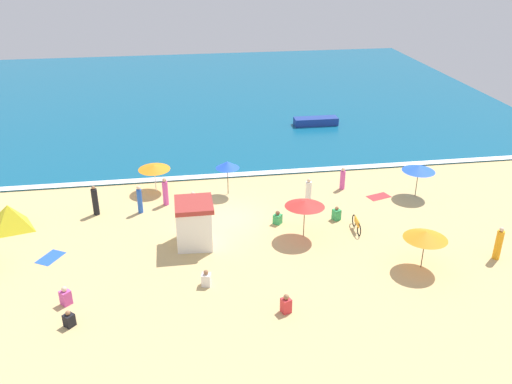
{
  "coord_description": "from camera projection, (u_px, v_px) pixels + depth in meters",
  "views": [
    {
      "loc": [
        -2.91,
        -28.58,
        15.35
      ],
      "look_at": [
        1.83,
        1.75,
        0.8
      ],
      "focal_mm": 38.02,
      "sensor_mm": 36.0,
      "label": 1
    }
  ],
  "objects": [
    {
      "name": "wave_breaker_foam",
      "position": [
        220.0,
        175.0,
        38.08
      ],
      "size": [
        57.0,
        0.7,
        0.01
      ],
      "primitive_type": "cube",
      "color": "white",
      "rests_on": "ocean_water"
    },
    {
      "name": "beachgoer_6",
      "position": [
        95.0,
        201.0,
        32.61
      ],
      "size": [
        0.51,
        0.51,
        1.89
      ],
      "color": "black",
      "rests_on": "ground_plane"
    },
    {
      "name": "beach_umbrella_4",
      "position": [
        154.0,
        167.0,
        35.3
      ],
      "size": [
        2.33,
        2.33,
        1.88
      ],
      "color": "silver",
      "rests_on": "ground_plane"
    },
    {
      "name": "beachgoer_3",
      "position": [
        343.0,
        179.0,
        35.99
      ],
      "size": [
        0.43,
        0.43,
        1.54
      ],
      "color": "#D84CA5",
      "rests_on": "ground_plane"
    },
    {
      "name": "beach_umbrella_3",
      "position": [
        419.0,
        168.0,
        34.54
      ],
      "size": [
        2.89,
        2.89,
        2.14
      ],
      "color": "#4C3823",
      "rests_on": "ground_plane"
    },
    {
      "name": "ground_plane",
      "position": [
        230.0,
        218.0,
        32.5
      ],
      "size": [
        60.0,
        60.0,
        0.0
      ],
      "primitive_type": "plane",
      "color": "#D8B775"
    },
    {
      "name": "parked_bicycle",
      "position": [
        357.0,
        224.0,
        31.04
      ],
      "size": [
        0.18,
        1.82,
        0.76
      ],
      "color": "black",
      "rests_on": "ground_plane"
    },
    {
      "name": "beachgoer_8",
      "position": [
        499.0,
        244.0,
        28.11
      ],
      "size": [
        0.47,
        0.47,
        1.85
      ],
      "color": "orange",
      "rests_on": "ground_plane"
    },
    {
      "name": "beachgoer_9",
      "position": [
        66.0,
        297.0,
        24.79
      ],
      "size": [
        0.6,
        0.6,
        0.95
      ],
      "color": "#D84CA5",
      "rests_on": "ground_plane"
    },
    {
      "name": "beachgoer_10",
      "position": [
        193.0,
        204.0,
        32.58
      ],
      "size": [
        0.42,
        0.42,
        1.57
      ],
      "color": "#D84CA5",
      "rests_on": "ground_plane"
    },
    {
      "name": "small_boat_0",
      "position": [
        316.0,
        121.0,
        48.12
      ],
      "size": [
        3.88,
        1.21,
        0.66
      ],
      "color": "navy",
      "rests_on": "ocean_water"
    },
    {
      "name": "beachgoer_4",
      "position": [
        336.0,
        214.0,
        32.22
      ],
      "size": [
        0.53,
        0.53,
        0.86
      ],
      "color": "green",
      "rests_on": "ground_plane"
    },
    {
      "name": "beach_tent",
      "position": [
        10.0,
        216.0,
        31.15
      ],
      "size": [
        2.96,
        2.76,
        1.47
      ],
      "color": "yellow",
      "rests_on": "ground_plane"
    },
    {
      "name": "beach_towel_0",
      "position": [
        51.0,
        258.0,
        28.53
      ],
      "size": [
        1.51,
        1.7,
        0.01
      ],
      "color": "blue",
      "rests_on": "ground_plane"
    },
    {
      "name": "beachgoer_11",
      "position": [
        278.0,
        218.0,
        31.78
      ],
      "size": [
        0.6,
        0.6,
        0.83
      ],
      "color": "green",
      "rests_on": "ground_plane"
    },
    {
      "name": "beachgoer_5",
      "position": [
        69.0,
        320.0,
        23.42
      ],
      "size": [
        0.57,
        0.57,
        0.79
      ],
      "color": "black",
      "rests_on": "ground_plane"
    },
    {
      "name": "beach_umbrella_1",
      "position": [
        305.0,
        204.0,
        29.71
      ],
      "size": [
        2.86,
        2.87,
        2.28
      ],
      "color": "#4C3823",
      "rests_on": "ground_plane"
    },
    {
      "name": "beachgoer_1",
      "position": [
        206.0,
        279.0,
        26.15
      ],
      "size": [
        0.52,
        0.52,
        0.86
      ],
      "color": "white",
      "rests_on": "ground_plane"
    },
    {
      "name": "lifeguard_cabana",
      "position": [
        195.0,
        223.0,
        29.3
      ],
      "size": [
        2.02,
        2.23,
        2.54
      ],
      "color": "white",
      "rests_on": "ground_plane"
    },
    {
      "name": "beach_umbrella_5",
      "position": [
        227.0,
        165.0,
        34.71
      ],
      "size": [
        2.14,
        2.14,
        2.3
      ],
      "color": "#4C3823",
      "rests_on": "ground_plane"
    },
    {
      "name": "beach_umbrella_0",
      "position": [
        426.0,
        235.0,
        26.91
      ],
      "size": [
        2.91,
        2.91,
        2.13
      ],
      "color": "#4C3823",
      "rests_on": "ground_plane"
    },
    {
      "name": "beachgoer_2",
      "position": [
        140.0,
        200.0,
        32.84
      ],
      "size": [
        0.42,
        0.42,
        1.79
      ],
      "color": "blue",
      "rests_on": "ground_plane"
    },
    {
      "name": "beachgoer_12",
      "position": [
        165.0,
        192.0,
        33.82
      ],
      "size": [
        0.46,
        0.46,
        1.83
      ],
      "color": "#D84CA5",
      "rests_on": "ground_plane"
    },
    {
      "name": "ocean_water",
      "position": [
        201.0,
        95.0,
        57.47
      ],
      "size": [
        60.0,
        44.0,
        0.1
      ],
      "primitive_type": "cube",
      "color": "#0F567A",
      "rests_on": "ground_plane"
    },
    {
      "name": "beachgoer_7",
      "position": [
        308.0,
        193.0,
        33.69
      ],
      "size": [
        0.53,
        0.53,
        1.84
      ],
      "color": "white",
      "rests_on": "ground_plane"
    },
    {
      "name": "beachgoer_0",
      "position": [
        286.0,
        304.0,
        24.25
      ],
      "size": [
        0.51,
        0.51,
        0.94
      ],
      "color": "red",
      "rests_on": "ground_plane"
    },
    {
      "name": "beach_towel_1",
      "position": [
        379.0,
        197.0,
        35.19
      ],
      "size": [
        1.65,
        1.23,
        0.01
      ],
      "color": "red",
      "rests_on": "ground_plane"
    }
  ]
}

